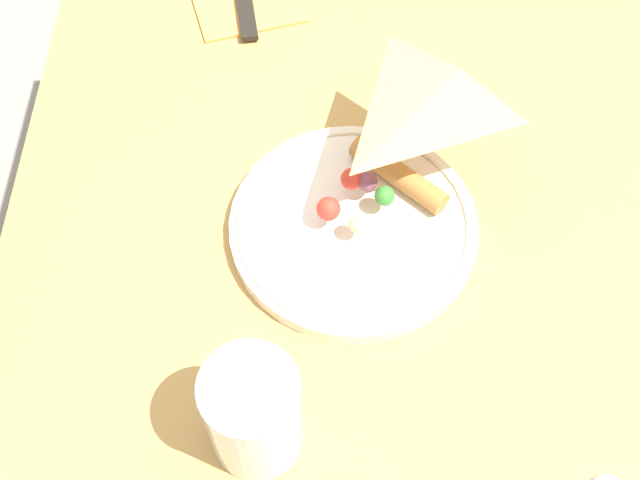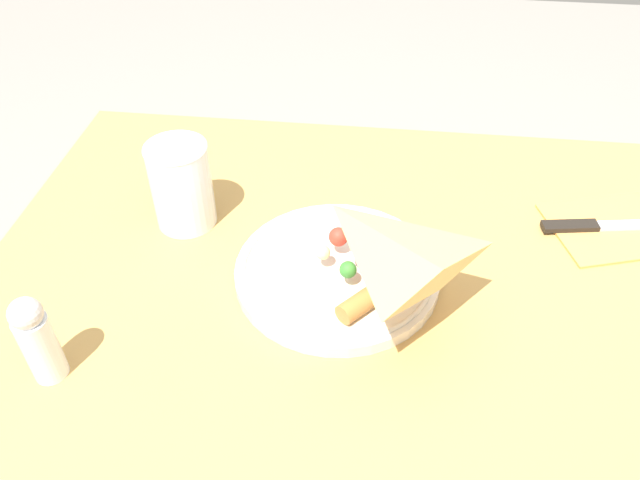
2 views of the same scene
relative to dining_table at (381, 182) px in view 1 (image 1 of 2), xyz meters
name	(u,v)px [view 1 (image 1 of 2)]	position (x,y,z in m)	size (l,w,h in m)	color
ground_plane	(360,377)	(0.00, 0.00, -0.62)	(6.00, 6.00, 0.00)	gray
dining_table	(381,182)	(0.00, 0.00, 0.00)	(1.15, 0.78, 0.72)	tan
plate_pizza	(354,223)	(-0.13, 0.04, 0.12)	(0.25, 0.25, 0.05)	silver
milk_glass	(254,416)	(-0.35, 0.12, 0.15)	(0.08, 0.08, 0.12)	white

